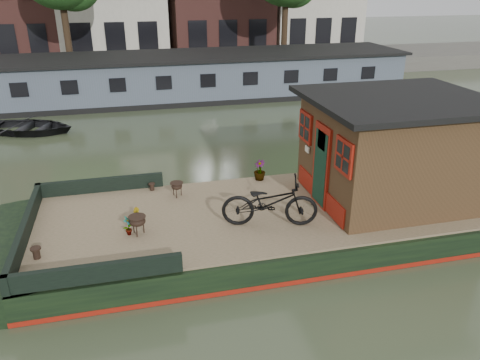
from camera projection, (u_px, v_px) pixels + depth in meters
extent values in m
plane|color=#2F3622|center=(300.00, 230.00, 11.04)|extent=(120.00, 120.00, 0.00)
cube|color=black|center=(301.00, 219.00, 10.92)|extent=(12.00, 4.00, 0.60)
cylinder|color=black|center=(26.00, 252.00, 9.60)|extent=(4.00, 4.00, 0.60)
cube|color=maroon|center=(300.00, 228.00, 11.02)|extent=(12.02, 4.02, 0.10)
cube|color=#866C53|center=(301.00, 207.00, 10.79)|extent=(11.80, 3.80, 0.05)
cube|color=black|center=(25.00, 229.00, 9.41)|extent=(0.12, 4.00, 0.35)
cube|color=black|center=(101.00, 185.00, 11.43)|extent=(3.00, 0.12, 0.35)
cube|color=black|center=(95.00, 273.00, 8.01)|extent=(3.00, 0.12, 0.35)
cube|color=#322313|center=(393.00, 151.00, 10.81)|extent=(3.50, 3.00, 2.30)
cube|color=black|center=(401.00, 99.00, 10.33)|extent=(4.00, 3.50, 0.12)
cube|color=maroon|center=(321.00, 166.00, 10.50)|extent=(0.06, 0.80, 1.90)
cube|color=black|center=(320.00, 168.00, 10.51)|extent=(0.04, 0.64, 1.70)
cube|color=maroon|center=(344.00, 157.00, 9.32)|extent=(0.06, 0.72, 0.72)
cube|color=maroon|center=(306.00, 127.00, 11.19)|extent=(0.06, 0.72, 0.72)
imported|color=black|center=(270.00, 202.00, 9.75)|extent=(2.12, 1.16, 1.06)
imported|color=brown|center=(128.00, 226.00, 9.48)|extent=(0.25, 0.26, 0.41)
imported|color=maroon|center=(136.00, 215.00, 10.02)|extent=(0.19, 0.21, 0.32)
imported|color=brown|center=(260.00, 170.00, 12.08)|extent=(0.41, 0.41, 0.53)
cylinder|color=black|center=(152.00, 187.00, 11.54)|extent=(0.16, 0.16, 0.18)
cylinder|color=black|center=(36.00, 253.00, 8.72)|extent=(0.20, 0.20, 0.22)
imported|color=black|center=(28.00, 124.00, 17.91)|extent=(4.06, 3.47, 0.71)
cube|color=#454D5D|center=(201.00, 77.00, 23.12)|extent=(20.00, 4.00, 2.00)
cube|color=black|center=(200.00, 55.00, 22.70)|extent=(20.40, 4.40, 0.12)
cube|color=black|center=(202.00, 94.00, 23.47)|extent=(20.00, 4.05, 0.24)
cube|color=#47443F|center=(184.00, 66.00, 29.13)|extent=(60.00, 6.00, 0.90)
cylinder|color=#332316|center=(66.00, 30.00, 25.39)|extent=(0.36, 0.36, 4.00)
cylinder|color=#332316|center=(285.00, 25.00, 28.14)|extent=(0.36, 0.36, 4.00)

